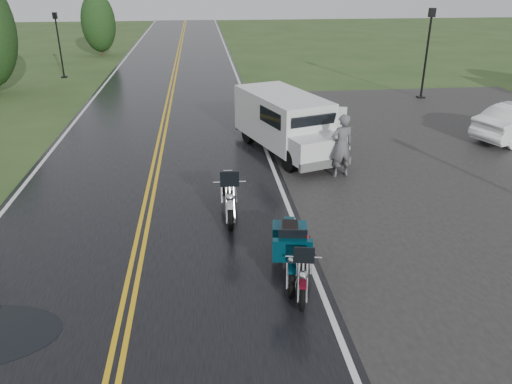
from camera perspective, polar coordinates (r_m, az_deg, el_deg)
ground at (r=10.83m, az=-13.88°, el=-9.81°), size 120.00×120.00×0.00m
road at (r=19.91m, az=-10.69°, el=6.36°), size 8.00×100.00×0.04m
parking_pad at (r=17.83m, az=26.02°, el=2.18°), size 14.00×24.00×0.03m
motorcycle_red at (r=9.38m, az=5.38°, el=-10.35°), size 1.17×2.23×1.25m
motorcycle_teal at (r=9.65m, az=4.13°, el=-8.65°), size 1.20×2.48×1.41m
motorcycle_silver at (r=12.01m, az=-2.96°, el=-1.51°), size 0.99×2.53×1.48m
van_white at (r=15.68m, az=3.92°, el=5.82°), size 3.55×5.60×2.06m
person_at_van at (r=15.51m, az=9.76°, el=5.13°), size 0.79×0.60×1.97m
lamp_post_far_left at (r=32.71m, az=-21.55°, el=15.32°), size 0.32×0.32×3.77m
lamp_post_far_right at (r=26.60m, az=18.91°, el=14.69°), size 0.37×0.37×4.35m
tree_left_far at (r=40.88m, az=-17.49°, el=17.35°), size 2.51×2.51×3.86m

